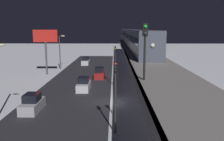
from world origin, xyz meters
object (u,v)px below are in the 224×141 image
Objects in this scene: sedan_white at (86,61)px; sedan_white_2 at (84,85)px; traffic_light_near at (115,87)px; subway_train at (130,36)px; sedan_silver at (32,104)px; traffic_light_mid at (115,60)px; rail_signal at (145,42)px; commercial_billboard at (45,40)px; sedan_red at (99,73)px.

sedan_white is 1.04× the size of sedan_white_2.
sedan_white_2 is 16.36m from traffic_light_near.
sedan_white_2 is 0.68× the size of traffic_light_near.
traffic_light_near reaches higher than sedan_white_2.
sedan_white_2 is at bearing -72.92° from traffic_light_near.
subway_train reaches higher than traffic_light_near.
sedan_silver is (13.27, 36.76, -6.48)m from subway_train.
sedan_silver is at bearing 52.66° from traffic_light_mid.
rail_signal reaches higher than sedan_silver.
sedan_white_2 is (8.67, 27.34, -6.48)m from subway_train.
traffic_light_near is (2.04, -3.14, -4.03)m from rail_signal.
sedan_silver is 10.49m from sedan_white_2.
sedan_white is 24.88m from traffic_light_mid.
commercial_billboard is (13.71, -27.74, 2.63)m from traffic_light_near.
subway_train is at bearing -109.85° from sedan_silver.
sedan_red is 25.01m from traffic_light_near.
traffic_light_near is at bearing 84.68° from subway_train.
commercial_billboard is at bearing 163.84° from sedan_red.
sedan_white is 42.34m from traffic_light_near.
subway_train is 20.35m from sedan_red.
traffic_light_near reaches higher than sedan_red.
commercial_billboard reaches higher than traffic_light_mid.
commercial_billboard is at bearing -63.70° from traffic_light_near.
traffic_light_near is at bearing -72.92° from sedan_white_2.
commercial_billboard is (17.68, 14.89, -0.45)m from subway_train.
sedan_white is 0.50× the size of commercial_billboard.
commercial_billboard is (9.01, -12.45, 6.03)m from sedan_white_2.
subway_train is 23.12m from commercial_billboard.
commercial_billboard is at bearing 125.89° from sedan_white_2.
rail_signal is at bearing -79.90° from sedan_red.
traffic_light_mid is (-4.70, -2.77, 3.40)m from sedan_white_2.
traffic_light_mid is (3.97, 24.57, -3.08)m from subway_train.
commercial_billboard is at bearing -35.23° from traffic_light_mid.
traffic_light_mid is (0.00, -18.06, 0.00)m from traffic_light_near.
sedan_white_2 is at bearing -69.90° from rail_signal.
subway_train is 25.08m from traffic_light_mid.
traffic_light_near is at bearing 100.24° from sedan_white.
commercial_billboard reaches higher than sedan_red.
sedan_white is 17.54m from sedan_red.
sedan_silver is (11.34, -9.01, -7.43)m from rail_signal.
sedan_red is at bearing 69.13° from subway_train.
rail_signal is 0.89× the size of sedan_white.
rail_signal is at bearing -69.90° from sedan_white_2.
sedan_silver is 0.66× the size of traffic_light_near.
subway_train is 11.57× the size of traffic_light_mid.
sedan_silver is at bearing 101.39° from commercial_billboard.
sedan_white is at bearing -92.89° from sedan_silver.
rail_signal is 0.94× the size of sedan_silver.
traffic_light_mid is at bearing -127.34° from sedan_silver.
sedan_silver is 11.51m from traffic_light_near.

